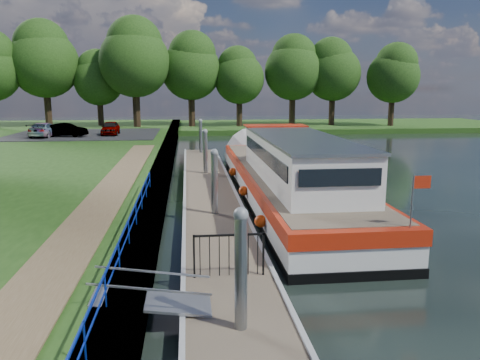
{
  "coord_description": "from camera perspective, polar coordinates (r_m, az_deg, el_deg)",
  "views": [
    {
      "loc": [
        -1.0,
        -9.24,
        5.21
      ],
      "look_at": [
        1.18,
        10.08,
        1.4
      ],
      "focal_mm": 35.0,
      "sensor_mm": 36.0,
      "label": 1
    }
  ],
  "objects": [
    {
      "name": "ground",
      "position": [
        10.66,
        -0.22,
        -18.19
      ],
      "size": [
        160.0,
        160.0,
        0.0
      ],
      "primitive_type": "plane",
      "color": "black",
      "rests_on": "ground"
    },
    {
      "name": "car_a",
      "position": [
        46.97,
        -15.51,
        6.15
      ],
      "size": [
        1.69,
        3.91,
        1.31
      ],
      "primitive_type": "imported",
      "rotation": [
        0.0,
        0.0,
        0.04
      ],
      "color": "#999999",
      "rests_on": "carpark"
    },
    {
      "name": "footpath",
      "position": [
        18.12,
        -17.06,
        -3.5
      ],
      "size": [
        1.6,
        40.0,
        0.05
      ],
      "primitive_type": "cube",
      "color": "brown",
      "rests_on": "riverbank"
    },
    {
      "name": "carpark",
      "position": [
        48.49,
        -18.38,
        5.31
      ],
      "size": [
        14.0,
        12.0,
        0.06
      ],
      "primitive_type": "cube",
      "color": "black",
      "rests_on": "riverbank"
    },
    {
      "name": "mooring_piles",
      "position": [
        22.61,
        -3.79,
        1.05
      ],
      "size": [
        0.3,
        27.3,
        3.55
      ],
      "color": "gray",
      "rests_on": "ground"
    },
    {
      "name": "horizon_trees",
      "position": [
        57.99,
        -7.23,
        13.71
      ],
      "size": [
        54.38,
        10.03,
        12.87
      ],
      "color": "#332316",
      "rests_on": "ground"
    },
    {
      "name": "gate_panel",
      "position": [
        12.18,
        -1.35,
        -8.39
      ],
      "size": [
        1.85,
        0.05,
        1.15
      ],
      "color": "black",
      "rests_on": "ground"
    },
    {
      "name": "bank_edge",
      "position": [
        24.77,
        -9.89,
        -0.31
      ],
      "size": [
        1.1,
        90.0,
        0.78
      ],
      "primitive_type": "cube",
      "color": "#473D2D",
      "rests_on": "ground"
    },
    {
      "name": "far_bank",
      "position": [
        62.8,
        5.57,
        6.55
      ],
      "size": [
        60.0,
        18.0,
        0.6
      ],
      "primitive_type": "cube",
      "color": "#1D3F12",
      "rests_on": "ground"
    },
    {
      "name": "car_c",
      "position": [
        46.96,
        -22.72,
        5.68
      ],
      "size": [
        2.18,
        4.61,
        1.3
      ],
      "primitive_type": "imported",
      "rotation": [
        0.0,
        0.0,
        3.06
      ],
      "color": "#999999",
      "rests_on": "carpark"
    },
    {
      "name": "car_b",
      "position": [
        46.32,
        -20.42,
        5.74
      ],
      "size": [
        3.93,
        2.01,
        1.24
      ],
      "primitive_type": "imported",
      "rotation": [
        0.0,
        0.0,
        1.38
      ],
      "color": "#999999",
      "rests_on": "carpark"
    },
    {
      "name": "pontoon",
      "position": [
        22.83,
        -3.76,
        -1.66
      ],
      "size": [
        2.5,
        30.0,
        0.56
      ],
      "color": "brown",
      "rests_on": "ground"
    },
    {
      "name": "barge",
      "position": [
        22.85,
        5.29,
        0.64
      ],
      "size": [
        4.36,
        21.15,
        4.78
      ],
      "color": "black",
      "rests_on": "ground"
    },
    {
      "name": "blue_fence",
      "position": [
        12.97,
        -13.96,
        -6.75
      ],
      "size": [
        0.04,
        18.04,
        0.72
      ],
      "color": "#0C2DBF",
      "rests_on": "riverbank"
    },
    {
      "name": "gangway",
      "position": [
        10.8,
        -10.64,
        -14.24
      ],
      "size": [
        2.58,
        1.0,
        0.92
      ],
      "color": "#A5A8AD",
      "rests_on": "ground"
    }
  ]
}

